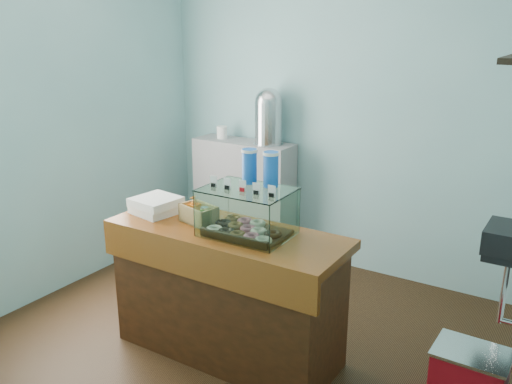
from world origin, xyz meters
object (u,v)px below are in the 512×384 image
Objects in this scene: coffee_urn at (269,115)px; red_cooler at (469,378)px; counter at (227,292)px; display_case at (249,207)px.

coffee_urn is 2.76m from red_cooler.
coffee_urn is at bearing 111.62° from counter.
coffee_urn reaches higher than counter.
counter is 2.89× the size of display_case.
display_case is 1.07× the size of coffee_urn.
red_cooler is at bearing 9.43° from display_case.
display_case is at bearing -63.06° from coffee_urn.
red_cooler is at bearing 11.19° from counter.
display_case is 1.75m from coffee_urn.
display_case reaches higher than counter.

